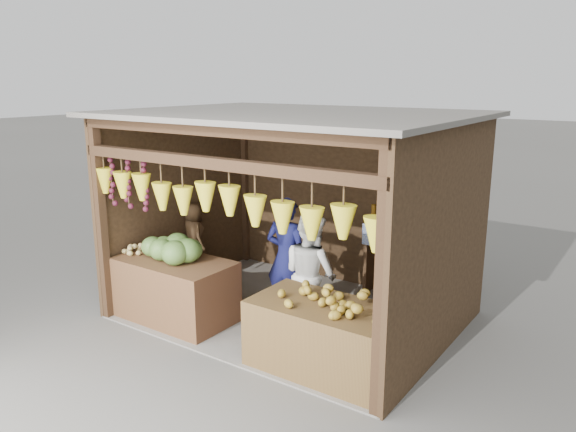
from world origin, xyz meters
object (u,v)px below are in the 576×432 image
(counter_right, at_px, (324,338))
(woman_standing, at_px, (311,274))
(counter_left, at_px, (175,290))
(man_standing, at_px, (287,258))
(vendor_seated, at_px, (193,236))

(counter_right, bearing_deg, woman_standing, 131.34)
(counter_left, bearing_deg, man_standing, 39.12)
(man_standing, relative_size, woman_standing, 1.05)
(man_standing, distance_m, vendor_seated, 1.81)
(man_standing, xyz_separation_m, vendor_seated, (-1.80, 0.15, -0.03))
(vendor_seated, bearing_deg, counter_left, 144.18)
(woman_standing, relative_size, vendor_seated, 1.55)
(counter_left, distance_m, vendor_seated, 1.31)
(counter_right, height_order, man_standing, man_standing)
(counter_right, xyz_separation_m, man_standing, (-1.14, 0.94, 0.42))
(counter_right, bearing_deg, vendor_seated, 159.58)
(woman_standing, xyz_separation_m, vendor_seated, (-2.33, 0.40, 0.01))
(counter_right, xyz_separation_m, vendor_seated, (-2.94, 1.09, 0.40))
(woman_standing, bearing_deg, vendor_seated, 10.26)
(vendor_seated, bearing_deg, counter_right, -179.03)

